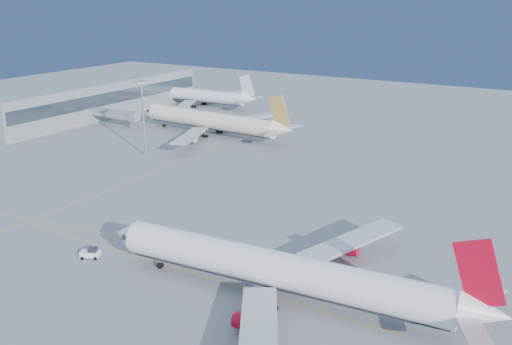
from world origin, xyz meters
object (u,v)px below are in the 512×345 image
(airliner_etihad, at_px, (213,121))
(airliner_virgin, at_px, (284,272))
(pushback_tug, at_px, (91,253))
(airliner_third, at_px, (199,96))
(light_mast, at_px, (143,112))

(airliner_etihad, bearing_deg, airliner_virgin, -45.65)
(pushback_tug, bearing_deg, airliner_etihad, 84.21)
(airliner_third, bearing_deg, light_mast, -66.91)
(airliner_virgin, xyz_separation_m, pushback_tug, (-41.30, -5.30, -4.42))
(airliner_third, bearing_deg, airliner_virgin, -50.53)
(pushback_tug, bearing_deg, light_mast, 95.91)
(airliner_etihad, bearing_deg, airliner_third, 134.89)
(airliner_third, relative_size, light_mast, 2.55)
(airliner_virgin, relative_size, airliner_third, 1.16)
(airliner_third, xyz_separation_m, light_mast, (35.87, -79.19, 9.42))
(airliner_third, distance_m, light_mast, 87.45)
(light_mast, bearing_deg, airliner_etihad, 84.57)
(airliner_virgin, bearing_deg, airliner_etihad, 126.85)
(airliner_virgin, distance_m, airliner_etihad, 122.97)
(airliner_etihad, height_order, pushback_tug, airliner_etihad)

